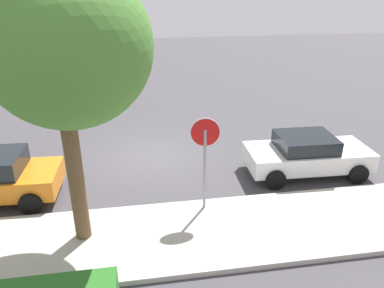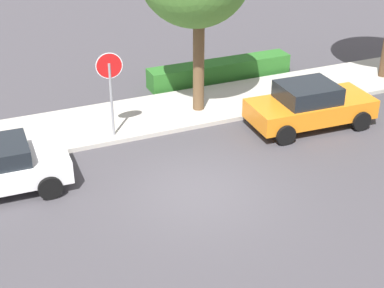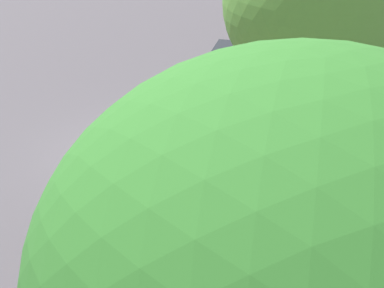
% 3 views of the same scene
% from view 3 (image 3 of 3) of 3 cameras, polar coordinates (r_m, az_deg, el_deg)
% --- Properties ---
extents(ground_plane, '(60.00, 60.00, 0.00)m').
position_cam_3_polar(ground_plane, '(15.69, -6.09, -0.93)').
color(ground_plane, '#423F44').
extents(sidewalk_curb, '(32.00, 2.89, 0.14)m').
position_cam_3_polar(sidewalk_curb, '(15.01, 11.90, -2.58)').
color(sidewalk_curb, '#B2ADA3').
rests_on(sidewalk_curb, ground_plane).
extents(stop_sign, '(0.79, 0.13, 2.81)m').
position_cam_3_polar(stop_sign, '(15.28, 8.76, 6.14)').
color(stop_sign, gray).
rests_on(stop_sign, ground_plane).
extents(parked_car_white, '(4.07, 2.05, 1.37)m').
position_cam_3_polar(parked_car_white, '(19.39, 4.31, 7.36)').
color(parked_car_white, white).
rests_on(parked_car_white, ground_plane).
extents(parked_car_orange, '(4.08, 2.09, 1.46)m').
position_cam_3_polar(parked_car_orange, '(10.90, -2.79, -11.03)').
color(parked_car_orange, orange).
rests_on(parked_car_orange, ground_plane).
extents(street_tree_mid_block, '(3.52, 3.52, 6.50)m').
position_cam_3_polar(street_tree_mid_block, '(11.51, 11.99, 13.15)').
color(street_tree_mid_block, brown).
rests_on(street_tree_mid_block, ground_plane).
extents(street_tree_far, '(3.88, 3.88, 6.49)m').
position_cam_3_polar(street_tree_far, '(4.36, 10.42, -12.89)').
color(street_tree_far, '#513823').
rests_on(street_tree_far, ground_plane).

